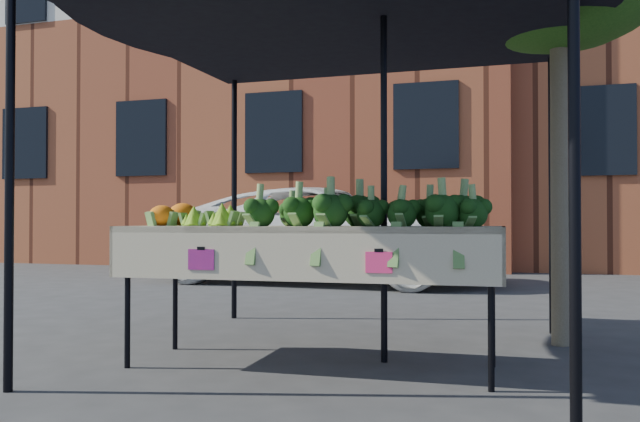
{
  "coord_description": "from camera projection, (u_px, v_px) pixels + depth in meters",
  "views": [
    {
      "loc": [
        1.3,
        -4.15,
        0.93
      ],
      "look_at": [
        -0.03,
        0.06,
        1.0
      ],
      "focal_mm": 37.13,
      "sensor_mm": 36.0,
      "label": 1
    }
  ],
  "objects": [
    {
      "name": "building_left",
      "position": [
        277.0,
        86.0,
        17.36
      ],
      "size": [
        12.0,
        8.0,
        9.0
      ],
      "primitive_type": "cube",
      "color": "brown",
      "rests_on": "ground"
    },
    {
      "name": "canopy",
      "position": [
        337.0,
        158.0,
        4.57
      ],
      "size": [
        3.16,
        3.16,
        2.74
      ],
      "primitive_type": null,
      "color": "black",
      "rests_on": "ground"
    },
    {
      "name": "broccoli_heap",
      "position": [
        366.0,
        206.0,
        4.14
      ],
      "size": [
        1.54,
        0.57,
        0.26
      ],
      "primitive_type": "ellipsoid",
      "color": "black",
      "rests_on": "table"
    },
    {
      "name": "romanesco_cluster",
      "position": [
        215.0,
        211.0,
        4.41
      ],
      "size": [
        0.43,
        0.47,
        0.2
      ],
      "primitive_type": "ellipsoid",
      "color": "#7FC02B",
      "rests_on": "table"
    },
    {
      "name": "vehicle",
      "position": [
        329.0,
        112.0,
        10.26
      ],
      "size": [
        1.55,
        2.48,
        5.27
      ],
      "primitive_type": "imported",
      "rotation": [
        0.0,
        0.0,
        1.53
      ],
      "color": "white",
      "rests_on": "ground"
    },
    {
      "name": "table",
      "position": [
        311.0,
        297.0,
        4.22
      ],
      "size": [
        2.43,
        0.9,
        0.9
      ],
      "color": "beige",
      "rests_on": "ground"
    },
    {
      "name": "street_tree",
      "position": [
        559.0,
        85.0,
        5.0
      ],
      "size": [
        1.99,
        1.99,
        3.92
      ],
      "primitive_type": null,
      "color": "#1E4C14",
      "rests_on": "ground"
    },
    {
      "name": "ground",
      "position": [
        322.0,
        363.0,
        4.33
      ],
      "size": [
        90.0,
        90.0,
        0.0
      ],
      "primitive_type": "plane",
      "color": "#2A2A2C"
    },
    {
      "name": "cauliflower_pair",
      "position": [
        173.0,
        213.0,
        4.6
      ],
      "size": [
        0.23,
        0.43,
        0.18
      ],
      "primitive_type": "ellipsoid",
      "color": "orange",
      "rests_on": "table"
    }
  ]
}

